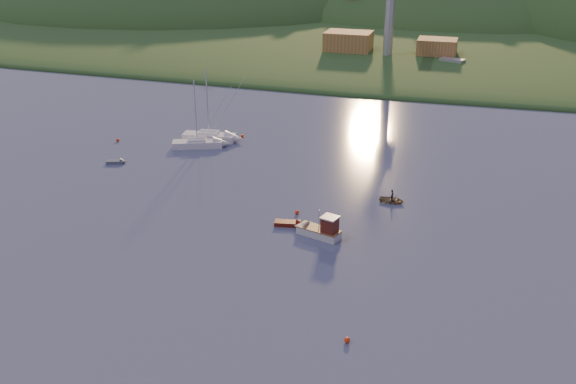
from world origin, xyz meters
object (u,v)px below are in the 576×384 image
(sailboat_near, at_px, (197,143))
(sailboat_far, at_px, (209,136))
(fishing_boat, at_px, (316,229))
(grey_dinghy, at_px, (119,162))
(red_tender, at_px, (293,224))
(canoe, at_px, (392,200))

(sailboat_near, xyz_separation_m, sailboat_far, (0.47, 3.49, 0.05))
(fishing_boat, distance_m, grey_dinghy, 35.80)
(fishing_boat, height_order, sailboat_near, sailboat_near)
(fishing_boat, height_order, sailboat_far, sailboat_far)
(sailboat_near, height_order, red_tender, sailboat_near)
(sailboat_far, height_order, red_tender, sailboat_far)
(fishing_boat, xyz_separation_m, sailboat_near, (-24.92, 23.48, -0.12))
(fishing_boat, xyz_separation_m, grey_dinghy, (-33.02, 13.83, -0.60))
(fishing_boat, distance_m, red_tender, 3.54)
(sailboat_far, height_order, grey_dinghy, sailboat_far)
(red_tender, bearing_deg, sailboat_far, 120.12)
(canoe, height_order, grey_dinghy, grey_dinghy)
(sailboat_near, height_order, canoe, sailboat_near)
(sailboat_far, distance_m, canoe, 35.01)
(canoe, distance_m, grey_dinghy, 40.00)
(fishing_boat, distance_m, sailboat_far, 36.41)
(sailboat_far, xyz_separation_m, grey_dinghy, (-8.56, -13.14, -0.53))
(fishing_boat, relative_size, canoe, 1.93)
(sailboat_near, bearing_deg, canoe, -42.11)
(fishing_boat, xyz_separation_m, red_tender, (-3.10, 1.62, -0.56))
(sailboat_near, relative_size, grey_dinghy, 3.50)
(canoe, bearing_deg, grey_dinghy, 89.34)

